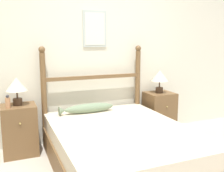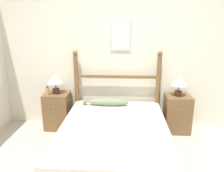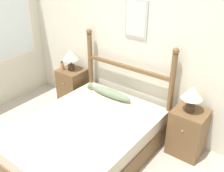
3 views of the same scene
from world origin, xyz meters
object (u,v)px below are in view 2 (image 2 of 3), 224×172
(nightstand_right, at_px, (177,113))
(bottle, at_px, (48,91))
(bed, at_px, (114,141))
(table_lamp_left, at_px, (55,79))
(nightstand_left, at_px, (58,111))
(fish_pillow, at_px, (106,102))
(table_lamp_right, at_px, (179,81))

(nightstand_right, bearing_deg, bottle, -177.65)
(bed, relative_size, table_lamp_left, 5.56)
(nightstand_left, distance_m, nightstand_right, 2.12)
(nightstand_right, xyz_separation_m, bottle, (-2.24, -0.09, 0.40))
(table_lamp_left, xyz_separation_m, fish_pillow, (0.89, -0.11, -0.36))
(table_lamp_left, relative_size, fish_pillow, 0.46)
(table_lamp_right, xyz_separation_m, fish_pillow, (-1.22, -0.09, -0.36))
(nightstand_right, height_order, bottle, bottle)
(bed, relative_size, table_lamp_right, 5.56)
(bed, height_order, nightstand_right, nightstand_right)
(table_lamp_left, bearing_deg, table_lamp_right, -0.35)
(bed, bearing_deg, fish_pillow, 102.87)
(fish_pillow, bearing_deg, bottle, 179.79)
(bed, xyz_separation_m, bottle, (-1.18, 0.75, 0.49))
(nightstand_right, height_order, table_lamp_left, table_lamp_left)
(table_lamp_left, relative_size, bottle, 2.17)
(bottle, bearing_deg, nightstand_left, 37.36)
(table_lamp_right, bearing_deg, bed, -141.30)
(nightstand_right, distance_m, table_lamp_left, 2.20)
(bed, bearing_deg, table_lamp_right, 38.70)
(nightstand_left, bearing_deg, table_lamp_right, -0.08)
(nightstand_left, height_order, bottle, bottle)
(bottle, xyz_separation_m, fish_pillow, (1.01, -0.00, -0.18))
(table_lamp_left, height_order, fish_pillow, table_lamp_left)
(table_lamp_right, xyz_separation_m, bottle, (-2.23, -0.09, -0.18))
(nightstand_left, relative_size, table_lamp_right, 1.84)
(fish_pillow, bearing_deg, nightstand_right, 4.45)
(table_lamp_left, xyz_separation_m, bottle, (-0.12, -0.10, -0.18))
(bed, xyz_separation_m, table_lamp_left, (-1.06, 0.85, 0.67))
(bed, height_order, table_lamp_right, table_lamp_right)
(bed, height_order, fish_pillow, fish_pillow)
(nightstand_right, relative_size, bottle, 3.98)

